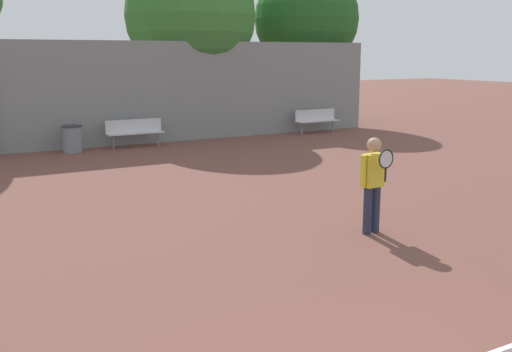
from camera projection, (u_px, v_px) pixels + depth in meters
The scene contains 7 objects.
tennis_player at pixel (373, 180), 9.75m from camera, with size 0.53×0.42×1.60m.
bench_courtside_near at pixel (135, 130), 18.95m from camera, with size 1.82×0.40×0.87m.
bench_adjacent_court at pixel (316, 118), 22.33m from camera, with size 1.75×0.40×0.87m.
trash_bin at pixel (72, 139), 17.89m from camera, with size 0.60×0.60×0.81m.
back_fence at pixel (44, 96), 17.92m from camera, with size 24.04×0.06×3.32m.
tree_green_tall at pixel (191, 16), 21.70m from camera, with size 4.73×4.73×6.63m.
tree_green_broad at pixel (307, 20), 24.71m from camera, with size 4.31×4.31×6.46m.
Camera 1 is at (-3.33, -2.41, 2.93)m, focal length 42.00 mm.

